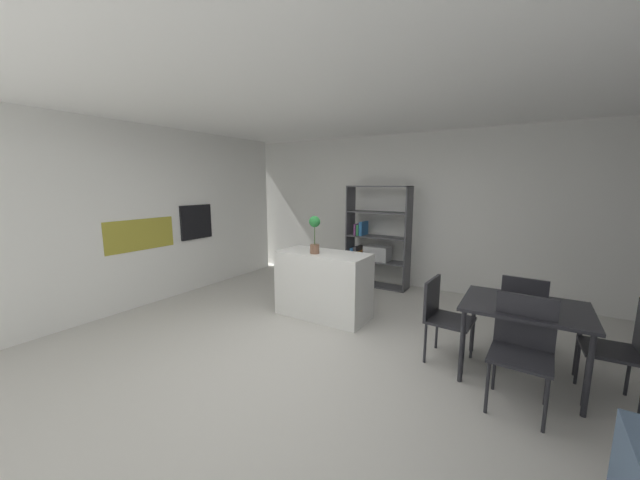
{
  "coord_description": "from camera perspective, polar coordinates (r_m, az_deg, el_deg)",
  "views": [
    {
      "loc": [
        2.1,
        -2.91,
        1.86
      ],
      "look_at": [
        -0.15,
        0.7,
        1.15
      ],
      "focal_mm": 19.14,
      "sensor_mm": 36.0,
      "label": 1
    }
  ],
  "objects": [
    {
      "name": "dining_chair_window_side",
      "position": [
        3.91,
        42.08,
        -12.83
      ],
      "size": [
        0.45,
        0.45,
        0.9
      ],
      "rotation": [
        0.0,
        0.0,
        -1.52
      ],
      "color": "#232328",
      "rests_on": "ground_plane"
    },
    {
      "name": "cabinet_niche_splashback",
      "position": [
        5.79,
        -27.8,
        0.79
      ],
      "size": [
        0.01,
        1.07,
        0.47
      ],
      "color": "#9E932D",
      "rests_on": "ground_plane"
    },
    {
      "name": "open_bookshelf",
      "position": [
        6.27,
        9.18,
        -0.36
      ],
      "size": [
        1.13,
        0.36,
        1.82
      ],
      "color": "#4C4C51",
      "rests_on": "ground_plane"
    },
    {
      "name": "dining_chair_far",
      "position": [
        4.24,
        30.87,
        -10.01
      ],
      "size": [
        0.45,
        0.46,
        0.92
      ],
      "rotation": [
        0.0,
        0.0,
        3.06
      ],
      "color": "#232328",
      "rests_on": "ground_plane"
    },
    {
      "name": "built_in_oven",
      "position": [
        6.32,
        -20.0,
        2.88
      ],
      "size": [
        0.06,
        0.62,
        0.59
      ],
      "color": "black",
      "rests_on": "ground_plane"
    },
    {
      "name": "tall_cabinet_run_left",
      "position": [
        6.04,
        -29.19,
        3.55
      ],
      "size": [
        0.6,
        5.73,
        2.73
      ],
      "primitive_type": "cube",
      "color": "white",
      "rests_on": "ground_plane"
    },
    {
      "name": "ceiling_slab",
      "position": [
        3.7,
        -4.13,
        23.51
      ],
      "size": [
        7.06,
        6.34,
        0.06
      ],
      "color": "white",
      "rests_on": "ground_plane"
    },
    {
      "name": "dining_table",
      "position": [
        3.78,
        30.99,
        -10.43
      ],
      "size": [
        1.06,
        0.83,
        0.74
      ],
      "color": "#232328",
      "rests_on": "ground_plane"
    },
    {
      "name": "dining_chair_near",
      "position": [
        3.42,
        30.76,
        -14.45
      ],
      "size": [
        0.48,
        0.47,
        0.93
      ],
      "rotation": [
        0.0,
        0.0,
        -0.05
      ],
      "color": "#232328",
      "rests_on": "ground_plane"
    },
    {
      "name": "kitchen_island",
      "position": [
        4.83,
        0.57,
        -7.43
      ],
      "size": [
        1.28,
        0.6,
        0.91
      ],
      "primitive_type": "cube",
      "color": "white",
      "rests_on": "ground_plane"
    },
    {
      "name": "ground_plane",
      "position": [
        4.04,
        -3.65,
        -17.99
      ],
      "size": [
        9.72,
        9.72,
        0.0
      ],
      "primitive_type": "plane",
      "color": "beige"
    },
    {
      "name": "back_partition",
      "position": [
        6.43,
        12.75,
        4.79
      ],
      "size": [
        7.06,
        0.06,
        2.73
      ],
      "primitive_type": "cube",
      "color": "silver",
      "rests_on": "ground_plane"
    },
    {
      "name": "potted_plant_on_island",
      "position": [
        4.61,
        -0.9,
        1.39
      ],
      "size": [
        0.15,
        0.15,
        0.51
      ],
      "color": "brown",
      "rests_on": "kitchen_island"
    },
    {
      "name": "dining_chair_island_side",
      "position": [
        3.9,
        19.64,
        -11.2
      ],
      "size": [
        0.46,
        0.48,
        0.86
      ],
      "rotation": [
        0.0,
        0.0,
        1.5
      ],
      "color": "#232328",
      "rests_on": "ground_plane"
    }
  ]
}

